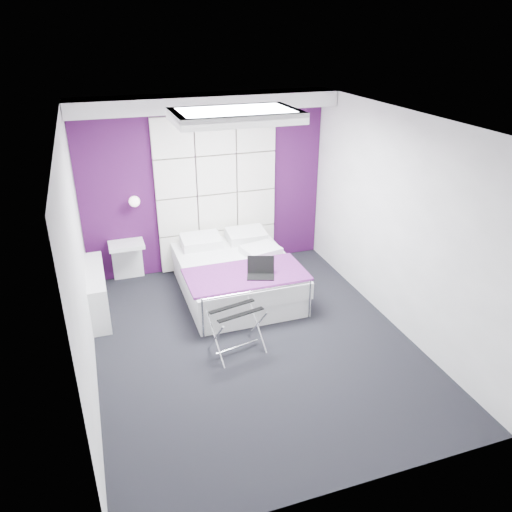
{
  "coord_description": "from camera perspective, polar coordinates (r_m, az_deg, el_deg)",
  "views": [
    {
      "loc": [
        -1.56,
        -4.69,
        3.46
      ],
      "look_at": [
        0.15,
        0.35,
        0.95
      ],
      "focal_mm": 35.0,
      "sensor_mm": 36.0,
      "label": 1
    }
  ],
  "objects": [
    {
      "name": "wall_lamp",
      "position": [
        7.13,
        -13.76,
        6.17
      ],
      "size": [
        0.15,
        0.15,
        0.15
      ],
      "primitive_type": "sphere",
      "color": "white",
      "rests_on": "wall_back"
    },
    {
      "name": "radiator",
      "position": [
        6.77,
        -17.64,
        -3.89
      ],
      "size": [
        0.22,
        1.2,
        0.6
      ],
      "primitive_type": "cube",
      "color": "white",
      "rests_on": "floor"
    },
    {
      "name": "wall_right",
      "position": [
        6.16,
        15.8,
        3.71
      ],
      "size": [
        0.0,
        4.4,
        4.4
      ],
      "primitive_type": "plane",
      "rotation": [
        1.57,
        0.0,
        -1.57
      ],
      "color": "silver",
      "rests_on": "floor"
    },
    {
      "name": "luggage_rack",
      "position": [
        5.73,
        -2.22,
        -8.55
      ],
      "size": [
        0.56,
        0.42,
        0.56
      ],
      "rotation": [
        0.0,
        0.0,
        0.21
      ],
      "color": "silver",
      "rests_on": "floor"
    },
    {
      "name": "floor",
      "position": [
        6.03,
        -0.3,
        -9.77
      ],
      "size": [
        4.4,
        4.4,
        0.0
      ],
      "primitive_type": "plane",
      "color": "black",
      "rests_on": "ground"
    },
    {
      "name": "skylight",
      "position": [
        5.59,
        -2.38,
        15.83
      ],
      "size": [
        1.36,
        0.86,
        0.12
      ],
      "primitive_type": null,
      "color": "white",
      "rests_on": "ceiling"
    },
    {
      "name": "nightstand",
      "position": [
        7.3,
        -14.62,
        1.28
      ],
      "size": [
        0.49,
        0.38,
        0.05
      ],
      "primitive_type": "cube",
      "color": "white",
      "rests_on": "wall_back"
    },
    {
      "name": "wall_left",
      "position": [
        5.17,
        -19.62,
        -1.04
      ],
      "size": [
        0.0,
        4.4,
        4.4
      ],
      "primitive_type": "plane",
      "rotation": [
        1.57,
        0.0,
        1.57
      ],
      "color": "silver",
      "rests_on": "floor"
    },
    {
      "name": "laptop",
      "position": [
        6.35,
        0.39,
        -1.74
      ],
      "size": [
        0.34,
        0.25,
        0.25
      ],
      "rotation": [
        0.0,
        0.0,
        -0.34
      ],
      "color": "black",
      "rests_on": "bed"
    },
    {
      "name": "ceiling",
      "position": [
        5.02,
        -0.37,
        15.35
      ],
      "size": [
        4.4,
        4.4,
        0.0
      ],
      "primitive_type": "plane",
      "rotation": [
        3.14,
        0.0,
        0.0
      ],
      "color": "white",
      "rests_on": "wall_back"
    },
    {
      "name": "soffit",
      "position": [
        6.89,
        -5.72,
        17.09
      ],
      "size": [
        3.58,
        0.5,
        0.2
      ],
      "primitive_type": "cube",
      "color": "white",
      "rests_on": "wall_back"
    },
    {
      "name": "headboard",
      "position": [
        7.4,
        -4.49,
        7.12
      ],
      "size": [
        1.8,
        0.08,
        2.3
      ],
      "primitive_type": null,
      "color": "silver",
      "rests_on": "wall_back"
    },
    {
      "name": "accent_wall",
      "position": [
        7.38,
        -5.77,
        8.07
      ],
      "size": [
        3.58,
        0.02,
        2.58
      ],
      "primitive_type": "cube",
      "color": "#3B0E3E",
      "rests_on": "wall_back"
    },
    {
      "name": "wall_back",
      "position": [
        7.39,
        -5.78,
        8.09
      ],
      "size": [
        3.6,
        0.0,
        3.6
      ],
      "primitive_type": "plane",
      "rotation": [
        1.57,
        0.0,
        0.0
      ],
      "color": "silver",
      "rests_on": "floor"
    },
    {
      "name": "bed",
      "position": [
        6.92,
        -2.29,
        -2.21
      ],
      "size": [
        1.54,
        1.86,
        0.66
      ],
      "color": "white",
      "rests_on": "floor"
    }
  ]
}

